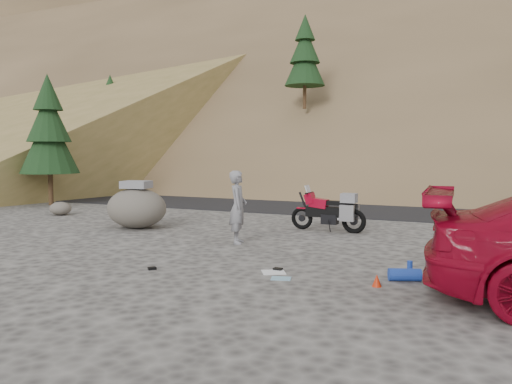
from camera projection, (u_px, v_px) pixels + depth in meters
ground at (260, 248)px, 10.65m from camera, size 140.00×140.00×0.00m
road at (360, 207)px, 18.78m from camera, size 120.00×7.00×0.05m
hillside at (441, 56)px, 46.70m from camera, size 120.00×73.00×46.72m
conifer_verge at (49, 130)px, 19.13m from camera, size 2.20×2.20×5.04m
motorcycle at (331, 212)px, 12.85m from camera, size 2.02×0.60×1.20m
man at (238, 243)px, 11.22m from camera, size 0.60×0.70×1.64m
boulder at (137, 208)px, 13.42m from camera, size 1.68×1.43×1.26m
small_rock at (60, 209)px, 16.22m from camera, size 0.87×0.82×0.43m
gear_white_cloth at (274, 272)px, 8.47m from camera, size 0.51×0.49×0.01m
gear_blue_mat at (405, 275)px, 7.91m from camera, size 0.54×0.37×0.20m
gear_bottle at (410, 268)px, 8.26m from camera, size 0.11×0.11×0.25m
gear_funnel at (377, 280)px, 7.58m from camera, size 0.19×0.19×0.19m
gear_glove_a at (278, 269)px, 8.62m from camera, size 0.16×0.11×0.04m
gear_glove_b at (152, 268)px, 8.68m from camera, size 0.16×0.17×0.05m
gear_blue_cloth at (281, 278)px, 8.05m from camera, size 0.37×0.31×0.01m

